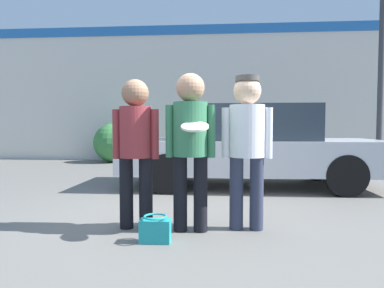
{
  "coord_description": "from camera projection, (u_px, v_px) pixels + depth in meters",
  "views": [
    {
      "loc": [
        0.51,
        -3.9,
        1.14
      ],
      "look_at": [
        0.2,
        -0.03,
        0.94
      ],
      "focal_mm": 32.0,
      "sensor_mm": 36.0,
      "label": 1
    }
  ],
  "objects": [
    {
      "name": "ground_plane",
      "position": [
        175.0,
        224.0,
        3.98
      ],
      "size": [
        56.0,
        56.0,
        0.0
      ],
      "primitive_type": "plane",
      "color": "#66635E"
    },
    {
      "name": "storefront_building",
      "position": [
        204.0,
        93.0,
        11.27
      ],
      "size": [
        24.0,
        0.22,
        4.42
      ],
      "color": "silver",
      "rests_on": "ground"
    },
    {
      "name": "person_left",
      "position": [
        136.0,
        141.0,
        3.76
      ],
      "size": [
        0.52,
        0.35,
        1.65
      ],
      "color": "black",
      "rests_on": "ground"
    },
    {
      "name": "person_middle_with_frisbee",
      "position": [
        190.0,
        137.0,
        3.66
      ],
      "size": [
        0.54,
        0.59,
        1.7
      ],
      "color": "black",
      "rests_on": "ground"
    },
    {
      "name": "person_right",
      "position": [
        247.0,
        137.0,
        3.72
      ],
      "size": [
        0.55,
        0.38,
        1.68
      ],
      "color": "#2D3347",
      "rests_on": "ground"
    },
    {
      "name": "parked_car_near",
      "position": [
        249.0,
        146.0,
        6.45
      ],
      "size": [
        4.72,
        1.88,
        1.52
      ],
      "color": "#B7BABF",
      "rests_on": "ground"
    },
    {
      "name": "shrub",
      "position": [
        113.0,
        143.0,
        10.78
      ],
      "size": [
        1.23,
        1.23,
        1.23
      ],
      "color": "#387A3D",
      "rests_on": "ground"
    },
    {
      "name": "handbag",
      "position": [
        155.0,
        230.0,
        3.34
      ],
      "size": [
        0.3,
        0.23,
        0.27
      ],
      "color": "teal",
      "rests_on": "ground"
    }
  ]
}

